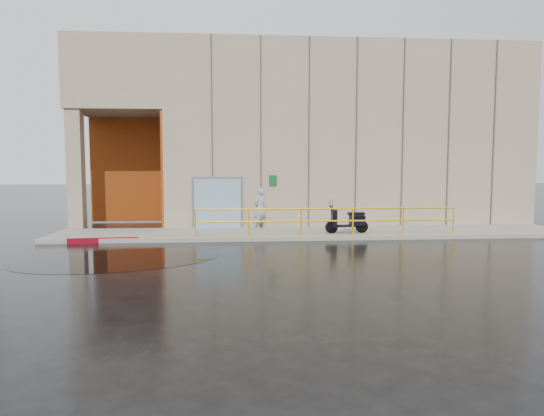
# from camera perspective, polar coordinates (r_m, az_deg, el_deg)

# --- Properties ---
(ground) EXTENTS (120.00, 120.00, 0.00)m
(ground) POSITION_cam_1_polar(r_m,az_deg,el_deg) (14.41, -7.94, -5.85)
(ground) COLOR black
(ground) RESTS_ON ground
(sidewalk) EXTENTS (20.00, 3.00, 0.15)m
(sidewalk) POSITION_cam_1_polar(r_m,az_deg,el_deg) (19.07, 4.97, -2.95)
(sidewalk) COLOR gray
(sidewalk) RESTS_ON ground
(building) EXTENTS (20.00, 10.17, 8.00)m
(building) POSITION_cam_1_polar(r_m,az_deg,el_deg) (25.52, 5.08, 8.33)
(building) COLOR tan
(building) RESTS_ON ground
(guardrail) EXTENTS (9.56, 0.06, 1.03)m
(guardrail) POSITION_cam_1_polar(r_m,az_deg,el_deg) (17.72, 6.51, -1.59)
(guardrail) COLOR #E4BA0C
(guardrail) RESTS_ON sidewalk
(person) EXTENTS (0.72, 0.69, 1.67)m
(person) POSITION_cam_1_polar(r_m,az_deg,el_deg) (19.46, -1.37, -0.08)
(person) COLOR #A7A7AB
(person) RESTS_ON sidewalk
(scooter) EXTENTS (1.67, 0.62, 1.28)m
(scooter) POSITION_cam_1_polar(r_m,az_deg,el_deg) (18.56, 8.87, -0.69)
(scooter) COLOR black
(scooter) RESTS_ON sidewalk
(red_curb) EXTENTS (2.41, 0.36, 0.18)m
(red_curb) POSITION_cam_1_polar(r_m,az_deg,el_deg) (18.02, -19.23, -3.62)
(red_curb) COLOR maroon
(red_curb) RESTS_ON ground
(puddle) EXTENTS (6.51, 4.97, 0.01)m
(puddle) POSITION_cam_1_polar(r_m,az_deg,el_deg) (14.69, -17.56, -5.82)
(puddle) COLOR black
(puddle) RESTS_ON ground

